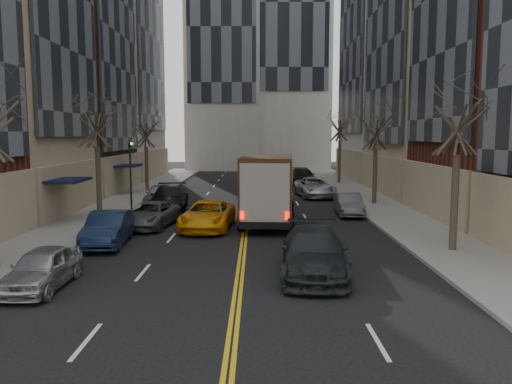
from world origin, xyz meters
TOP-DOWN VIEW (x-y plane):
  - ground at (0.00, 0.00)m, footprint 160.00×160.00m
  - sidewalk_left at (-9.00, 27.00)m, footprint 4.00×66.00m
  - sidewalk_right at (9.00, 27.00)m, footprint 4.00×66.00m
  - streetwall_right at (16.38, 32.20)m, footprint 12.26×49.00m
  - tree_lf_mid at (-8.80, 20.00)m, footprint 3.20×3.20m
  - tree_lf_far at (-8.80, 33.00)m, footprint 3.20×3.20m
  - tree_rt_near at (8.80, 11.00)m, footprint 3.20×3.20m
  - tree_rt_mid at (8.80, 25.00)m, footprint 3.20×3.20m
  - tree_rt_far at (8.80, 40.00)m, footprint 3.20×3.20m
  - traffic_signal at (-7.39, 22.00)m, footprint 0.29×0.26m
  - ups_truck at (1.20, 17.37)m, footprint 3.21×7.08m
  - observer_sedan at (2.60, 7.71)m, footprint 2.66×5.71m
  - taxi at (-1.97, 16.21)m, footprint 2.82×5.44m
  - pedestrian at (1.44, 17.23)m, footprint 0.54×0.69m
  - parked_lf_a at (-6.30, 6.13)m, footprint 1.60×3.91m
  - parked_lf_b at (-6.04, 12.43)m, footprint 1.90×4.65m
  - parked_lf_c at (-5.10, 16.76)m, footprint 2.86×5.06m
  - parked_lf_d at (-5.10, 22.72)m, footprint 2.75×5.77m
  - parked_lf_e at (-6.30, 25.43)m, footprint 1.72×4.20m
  - parked_rt_a at (6.22, 20.70)m, footprint 1.55×4.14m
  - parked_rt_b at (5.18, 29.61)m, footprint 3.09×5.76m
  - parked_rt_c at (5.10, 39.14)m, footprint 2.68×5.64m

SIDE VIEW (x-z plane):
  - ground at x=0.00m, z-range 0.00..0.00m
  - sidewalk_left at x=-9.00m, z-range 0.00..0.15m
  - sidewalk_right at x=9.00m, z-range 0.00..0.15m
  - parked_lf_a at x=-6.30m, z-range 0.00..1.33m
  - parked_lf_c at x=-5.10m, z-range 0.00..1.33m
  - parked_rt_a at x=6.22m, z-range 0.00..1.35m
  - parked_lf_e at x=-6.30m, z-range 0.00..1.43m
  - taxi at x=-1.97m, z-range 0.00..1.47m
  - parked_lf_b at x=-6.04m, z-range 0.00..1.50m
  - parked_rt_b at x=5.18m, z-range 0.00..1.54m
  - parked_rt_c at x=5.10m, z-range 0.00..1.59m
  - observer_sedan at x=2.60m, z-range 0.00..1.61m
  - parked_lf_d at x=-5.10m, z-range 0.00..1.62m
  - pedestrian at x=1.44m, z-range 0.00..1.69m
  - ups_truck at x=1.20m, z-range 0.01..3.80m
  - traffic_signal at x=-7.39m, z-range 0.47..5.17m
  - tree_lf_far at x=-8.80m, z-range 1.97..10.08m
  - tree_rt_mid at x=8.80m, z-range 2.01..10.33m
  - tree_rt_near at x=8.80m, z-range 2.10..10.81m
  - tree_lf_mid at x=-8.80m, z-range 2.14..11.05m
  - tree_rt_far at x=8.80m, z-range 2.19..11.29m
  - streetwall_right at x=16.38m, z-range -1.91..32.09m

